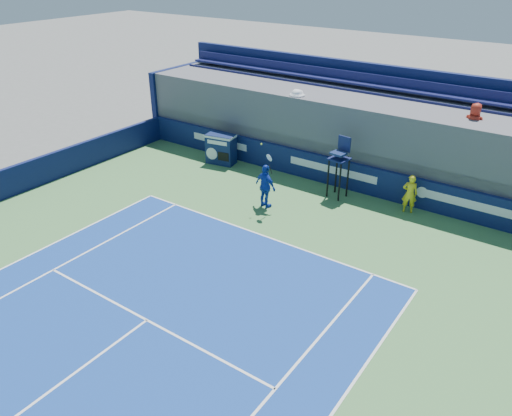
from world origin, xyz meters
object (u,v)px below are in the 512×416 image
Objects in this scene: match_clock at (221,148)px; tennis_player at (266,186)px; ball_person at (410,194)px; umpire_chair at (340,161)px.

tennis_player reaches higher than match_clock.
tennis_player is (4.19, -2.52, 0.14)m from match_clock.
tennis_player reaches higher than ball_person.
umpire_chair reaches higher than ball_person.
ball_person is 1.06× the size of match_clock.
ball_person is 0.61× the size of umpire_chair.
umpire_chair is 3.12m from tennis_player.
umpire_chair is (6.03, -0.08, 0.79)m from match_clock.
tennis_player is (-1.84, -2.44, -0.65)m from umpire_chair.
ball_person is 2.92m from umpire_chair.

